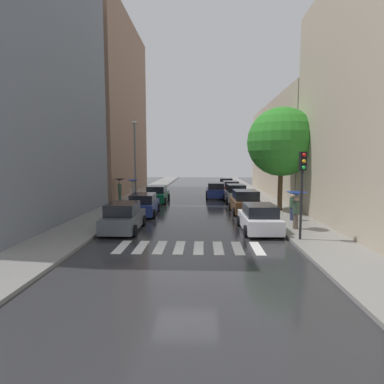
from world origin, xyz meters
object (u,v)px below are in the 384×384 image
at_px(parked_car_right_fifth, 226,184).
at_px(pedestrian_far_side, 133,186).
at_px(parked_car_right_nearest, 259,219).
at_px(parked_car_right_third, 235,194).
at_px(car_midroad, 216,191).
at_px(street_tree_right, 281,142).
at_px(parked_car_left_second, 144,205).
at_px(parked_car_right_fourth, 230,188).
at_px(traffic_light_right_corner, 302,176).
at_px(parked_car_left_nearest, 123,218).
at_px(pedestrian_by_kerb, 292,206).
at_px(pedestrian_foreground, 296,201).
at_px(pedestrian_near_tree, 120,185).
at_px(parked_car_left_third, 157,194).
at_px(lamp_post_left, 135,156).
at_px(parked_car_right_second, 245,202).

bearing_deg(parked_car_right_fifth, pedestrian_far_side, 149.04).
relative_size(parked_car_right_nearest, parked_car_right_third, 0.99).
xyz_separation_m(car_midroad, street_tree_right, (4.64, -8.99, 4.65)).
xyz_separation_m(parked_car_left_second, parked_car_right_fourth, (7.55, 13.15, 0.02)).
bearing_deg(traffic_light_right_corner, parked_car_left_nearest, 167.29).
height_order(parked_car_left_nearest, parked_car_right_fifth, parked_car_left_nearest).
distance_m(parked_car_right_third, parked_car_right_fifth, 12.71).
relative_size(parked_car_right_fourth, pedestrian_far_side, 2.04).
distance_m(parked_car_right_fifth, traffic_light_right_corner, 27.20).
bearing_deg(parked_car_right_fourth, parked_car_left_nearest, 155.44).
bearing_deg(parked_car_right_fifth, parked_car_left_second, 161.82).
height_order(parked_car_left_nearest, parked_car_right_nearest, parked_car_left_nearest).
bearing_deg(pedestrian_by_kerb, pedestrian_far_side, 30.42).
xyz_separation_m(parked_car_right_fourth, parked_car_right_fifth, (-0.05, 6.45, -0.02)).
height_order(parked_car_left_nearest, car_midroad, parked_car_left_nearest).
bearing_deg(parked_car_right_third, pedestrian_foreground, -171.85).
xyz_separation_m(parked_car_right_fourth, pedestrian_near_tree, (-11.14, -6.39, 0.92)).
height_order(parked_car_left_third, car_midroad, car_midroad).
distance_m(parked_car_left_nearest, parked_car_right_third, 14.39).
height_order(parked_car_right_nearest, traffic_light_right_corner, traffic_light_right_corner).
bearing_deg(pedestrian_foreground, street_tree_right, 22.54).
bearing_deg(parked_car_left_nearest, pedestrian_far_side, 9.26).
relative_size(pedestrian_by_kerb, street_tree_right, 0.22).
bearing_deg(pedestrian_foreground, parked_car_left_nearest, 119.98).
xyz_separation_m(parked_car_left_second, parked_car_right_fifth, (7.50, 19.60, 0.00)).
xyz_separation_m(pedestrian_far_side, lamp_post_left, (0.23, 0.10, 2.66)).
bearing_deg(pedestrian_near_tree, pedestrian_by_kerb, 178.74).
xyz_separation_m(car_midroad, pedestrian_foreground, (3.95, -15.58, 0.98)).
relative_size(pedestrian_far_side, street_tree_right, 0.27).
height_order(parked_car_right_nearest, pedestrian_foreground, pedestrian_foreground).
distance_m(parked_car_left_third, parked_car_right_third, 7.47).
bearing_deg(lamp_post_left, parked_car_right_nearest, -48.61).
relative_size(parked_car_left_third, parked_car_right_fourth, 1.07).
bearing_deg(pedestrian_by_kerb, parked_car_right_third, -10.67).
xyz_separation_m(parked_car_left_nearest, parked_car_left_second, (0.13, 5.32, -0.03)).
bearing_deg(street_tree_right, pedestrian_near_tree, 159.44).
relative_size(parked_car_left_second, parked_car_right_fourth, 1.07).
distance_m(parked_car_left_nearest, parked_car_right_fifth, 26.06).
relative_size(parked_car_left_third, parked_car_right_second, 1.12).
height_order(parked_car_right_fourth, car_midroad, car_midroad).
distance_m(parked_car_left_third, pedestrian_near_tree, 3.73).
relative_size(parked_car_right_third, pedestrian_by_kerb, 2.43).
distance_m(parked_car_left_nearest, car_midroad, 16.89).
relative_size(car_midroad, lamp_post_left, 0.60).
bearing_deg(pedestrian_far_side, parked_car_right_fourth, -83.61).
xyz_separation_m(parked_car_left_nearest, parked_car_right_fifth, (7.63, 24.92, -0.03)).
relative_size(parked_car_left_nearest, parked_car_right_fifth, 0.97).
bearing_deg(pedestrian_by_kerb, parked_car_right_nearest, 109.03).
distance_m(pedestrian_foreground, pedestrian_far_side, 15.66).
bearing_deg(pedestrian_foreground, lamp_post_left, 75.91).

